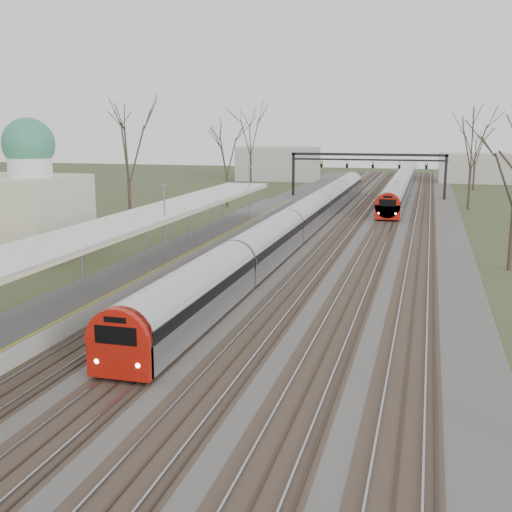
# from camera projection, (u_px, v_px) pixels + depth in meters

# --- Properties ---
(track_bed) EXTENTS (24.00, 160.00, 0.22)m
(track_bed) POSITION_uv_depth(u_px,v_px,m) (335.00, 232.00, 59.40)
(track_bed) COLOR #474442
(track_bed) RESTS_ON ground
(platform) EXTENTS (3.50, 69.00, 1.00)m
(platform) POSITION_uv_depth(u_px,v_px,m) (168.00, 259.00, 45.13)
(platform) COLOR #9E9B93
(platform) RESTS_ON ground
(canopy) EXTENTS (4.10, 50.00, 3.11)m
(canopy) POSITION_uv_depth(u_px,v_px,m) (138.00, 219.00, 40.18)
(canopy) COLOR slate
(canopy) RESTS_ON platform
(dome_building) EXTENTS (10.00, 8.00, 10.30)m
(dome_building) POSITION_uv_depth(u_px,v_px,m) (13.00, 207.00, 48.20)
(dome_building) COLOR beige
(dome_building) RESTS_ON ground
(signal_gantry) EXTENTS (21.00, 0.59, 6.08)m
(signal_gantry) POSITION_uv_depth(u_px,v_px,m) (368.00, 162.00, 86.81)
(signal_gantry) COLOR black
(signal_gantry) RESTS_ON ground
(tree_west_far) EXTENTS (5.50, 5.50, 11.33)m
(tree_west_far) POSITION_uv_depth(u_px,v_px,m) (128.00, 146.00, 55.60)
(tree_west_far) COLOR #2D231C
(tree_west_far) RESTS_ON ground
(train_near) EXTENTS (2.62, 75.21, 3.05)m
(train_near) POSITION_uv_depth(u_px,v_px,m) (305.00, 216.00, 59.30)
(train_near) COLOR #B5B9C0
(train_near) RESTS_ON ground
(train_far) EXTENTS (2.62, 75.21, 3.05)m
(train_far) POSITION_uv_depth(u_px,v_px,m) (403.00, 179.00, 100.46)
(train_far) COLOR #B5B9C0
(train_far) RESTS_ON ground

